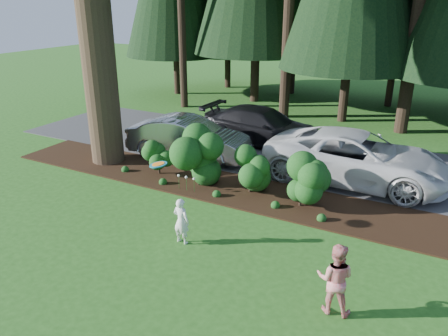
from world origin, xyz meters
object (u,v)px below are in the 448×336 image
object	(u,v)px
car_silver_wagon	(189,138)
car_dark_suv	(262,126)
adult	(335,279)
child	(181,221)
frisbee	(158,164)
car_white_suv	(357,158)

from	to	relation	value
car_silver_wagon	car_dark_suv	size ratio (longest dim) A/B	0.90
car_dark_suv	adult	world-z (taller)	car_dark_suv
child	adult	xyz separation A→B (m)	(4.22, -0.80, 0.15)
adult	frisbee	size ratio (longest dim) A/B	3.24
car_dark_suv	adult	distance (m)	11.00
car_white_suv	frisbee	bearing A→B (deg)	146.33
child	car_white_suv	bearing A→B (deg)	-112.87
child	adult	world-z (taller)	adult
car_silver_wagon	adult	bearing A→B (deg)	-137.33
car_white_suv	adult	world-z (taller)	car_white_suv
car_white_suv	adult	distance (m)	7.15
car_dark_suv	child	distance (m)	8.75
adult	frisbee	bearing A→B (deg)	-20.17
frisbee	car_dark_suv	bearing A→B (deg)	93.95
adult	child	bearing A→B (deg)	-18.21
car_dark_suv	adult	xyz separation A→B (m)	(5.69, -9.41, -0.04)
child	adult	distance (m)	4.29
car_dark_suv	frisbee	bearing A→B (deg)	-173.80
car_white_suv	child	world-z (taller)	car_white_suv
frisbee	adult	bearing A→B (deg)	-12.64
car_white_suv	car_dark_suv	size ratio (longest dim) A/B	1.16
adult	frisbee	distance (m)	5.37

